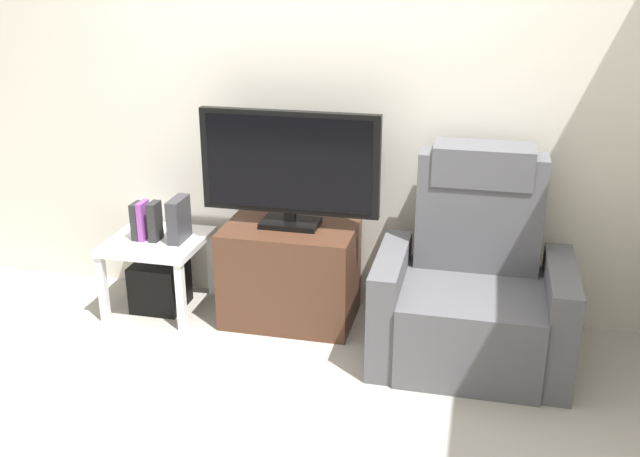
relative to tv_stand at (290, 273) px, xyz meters
The scene contains 11 objects.
ground_plane 0.89m from the tv_stand, 79.82° to the right, with size 6.40×6.40×0.00m, color #9E998E.
wall_back 1.07m from the tv_stand, 63.83° to the left, with size 6.40×0.06×2.60m, color beige.
tv_stand is the anchor object (origin of this frame).
television 0.62m from the tv_stand, 90.00° to the left, with size 0.99×0.20×0.65m.
recliner_armchair 1.04m from the tv_stand, ahead, with size 0.98×0.78×1.08m.
side_table 0.80m from the tv_stand, behind, with size 0.54×0.54×0.44m.
subwoofer_box 0.81m from the tv_stand, behind, with size 0.29×0.29×0.29m, color black.
book_leftmost 0.93m from the tv_stand, behind, with size 0.04×0.11×0.22m, color #262626.
book_middle 0.90m from the tv_stand, behind, with size 0.03×0.11×0.23m, color purple.
book_rightmost 0.83m from the tv_stand, behind, with size 0.05×0.11×0.23m, color #262626.
game_console 0.71m from the tv_stand, behind, with size 0.07×0.20×0.25m, color #333338.
Camera 1 is at (0.87, -2.84, 2.00)m, focal length 41.22 mm.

